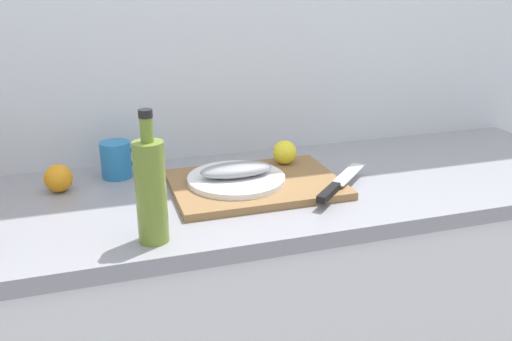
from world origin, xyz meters
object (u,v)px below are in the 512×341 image
object	(u,v)px
olive_oil_bottle	(151,190)
coffee_mug_0	(117,159)
white_plate	(236,179)
chef_knife	(336,186)
lemon_0	(285,152)
fish_fillet	(236,170)
cutting_board	(256,185)

from	to	relation	value
olive_oil_bottle	coffee_mug_0	size ratio (longest dim) A/B	2.32
white_plate	chef_knife	xyz separation A→B (m)	(0.23, -0.12, 0.00)
lemon_0	fish_fillet	bearing A→B (deg)	-150.64
white_plate	chef_knife	size ratio (longest dim) A/B	1.13
white_plate	olive_oil_bottle	xyz separation A→B (m)	(-0.24, -0.23, 0.09)
cutting_board	coffee_mug_0	xyz separation A→B (m)	(-0.34, 0.20, 0.04)
lemon_0	olive_oil_bottle	bearing A→B (deg)	-142.00
lemon_0	olive_oil_bottle	xyz separation A→B (m)	(-0.42, -0.32, 0.06)
olive_oil_bottle	coffee_mug_0	world-z (taller)	olive_oil_bottle
fish_fillet	coffee_mug_0	bearing A→B (deg)	147.37
cutting_board	chef_knife	size ratio (longest dim) A/B	1.93
lemon_0	coffee_mug_0	size ratio (longest dim) A/B	0.55
white_plate	coffee_mug_0	xyz separation A→B (m)	(-0.29, 0.19, 0.02)
chef_knife	lemon_0	size ratio (longest dim) A/B	3.36
cutting_board	coffee_mug_0	bearing A→B (deg)	149.69
fish_fillet	chef_knife	bearing A→B (deg)	-28.81
cutting_board	chef_knife	bearing A→B (deg)	-32.25
white_plate	fish_fillet	size ratio (longest dim) A/B	1.33
fish_fillet	coffee_mug_0	distance (m)	0.34
white_plate	lemon_0	world-z (taller)	lemon_0
chef_knife	fish_fillet	bearing A→B (deg)	106.75
lemon_0	chef_knife	bearing A→B (deg)	-75.50
fish_fillet	lemon_0	xyz separation A→B (m)	(0.17, 0.10, 0.00)
white_plate	cutting_board	bearing A→B (deg)	-14.72
fish_fillet	olive_oil_bottle	bearing A→B (deg)	-136.98
fish_fillet	cutting_board	bearing A→B (deg)	-14.72
cutting_board	chef_knife	xyz separation A→B (m)	(0.18, -0.11, 0.02)
cutting_board	white_plate	bearing A→B (deg)	165.28
chef_knife	coffee_mug_0	world-z (taller)	coffee_mug_0
coffee_mug_0	lemon_0	bearing A→B (deg)	-11.01
white_plate	coffee_mug_0	size ratio (longest dim) A/B	2.08
cutting_board	white_plate	size ratio (longest dim) A/B	1.71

